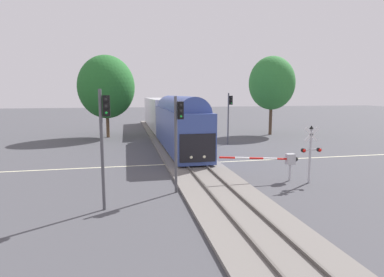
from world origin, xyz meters
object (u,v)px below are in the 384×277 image
(crossing_gate_near, at_px, (283,160))
(maple_right_background, at_px, (272,83))
(crossing_signal_mast, at_px, (311,148))
(traffic_signal_median, at_px, (178,129))
(commuter_train, at_px, (166,116))
(traffic_signal_near_left, at_px, (104,130))
(traffic_signal_far_side, at_px, (230,110))
(oak_behind_train, at_px, (106,87))

(crossing_gate_near, xyz_separation_m, maple_right_background, (9.86, 22.39, 5.71))
(crossing_signal_mast, relative_size, traffic_signal_median, 0.67)
(commuter_train, distance_m, traffic_signal_near_left, 26.47)
(traffic_signal_far_side, height_order, maple_right_background, maple_right_background)
(crossing_gate_near, bearing_deg, traffic_signal_near_left, -164.71)
(crossing_signal_mast, bearing_deg, traffic_signal_median, -178.64)
(commuter_train, height_order, maple_right_background, maple_right_background)
(traffic_signal_near_left, bearing_deg, traffic_signal_far_side, 55.80)
(commuter_train, relative_size, crossing_gate_near, 7.43)
(commuter_train, height_order, traffic_signal_far_side, traffic_signal_far_side)
(crossing_gate_near, bearing_deg, crossing_signal_mast, -28.50)
(oak_behind_train, bearing_deg, crossing_gate_near, -63.00)
(traffic_signal_near_left, height_order, maple_right_background, maple_right_background)
(traffic_signal_far_side, bearing_deg, commuter_train, 130.27)
(crossing_signal_mast, height_order, traffic_signal_far_side, traffic_signal_far_side)
(crossing_gate_near, distance_m, traffic_signal_far_side, 15.60)
(crossing_signal_mast, bearing_deg, oak_behind_train, 118.92)
(crossing_gate_near, relative_size, traffic_signal_far_side, 0.94)
(crossing_signal_mast, xyz_separation_m, oak_behind_train, (-13.78, 24.95, 4.28))
(maple_right_background, bearing_deg, oak_behind_train, 175.47)
(crossing_signal_mast, xyz_separation_m, traffic_signal_median, (-8.56, -0.20, 1.45))
(commuter_train, height_order, crossing_signal_mast, commuter_train)
(crossing_signal_mast, bearing_deg, maple_right_background, 70.14)
(commuter_train, xyz_separation_m, crossing_signal_mast, (6.25, -23.49, -0.50))
(commuter_train, height_order, traffic_signal_median, traffic_signal_median)
(oak_behind_train, bearing_deg, traffic_signal_median, -78.28)
(traffic_signal_far_side, distance_m, oak_behind_train, 16.56)
(traffic_signal_median, bearing_deg, crossing_signal_mast, 1.36)
(oak_behind_train, bearing_deg, traffic_signal_near_left, -87.28)
(commuter_train, bearing_deg, traffic_signal_median, -95.58)
(crossing_gate_near, height_order, crossing_signal_mast, crossing_signal_mast)
(crossing_gate_near, xyz_separation_m, traffic_signal_median, (-7.08, -1.01, 2.31))
(crossing_gate_near, bearing_deg, commuter_train, 101.86)
(maple_right_background, distance_m, oak_behind_train, 22.23)
(commuter_train, xyz_separation_m, traffic_signal_median, (-2.32, -23.69, 0.95))
(commuter_train, distance_m, crossing_gate_near, 23.22)
(commuter_train, xyz_separation_m, crossing_gate_near, (4.77, -22.68, -1.36))
(maple_right_background, bearing_deg, traffic_signal_near_left, -129.41)
(crossing_signal_mast, distance_m, oak_behind_train, 28.82)
(crossing_gate_near, distance_m, maple_right_background, 25.12)
(crossing_gate_near, height_order, traffic_signal_median, traffic_signal_median)
(crossing_gate_near, xyz_separation_m, traffic_signal_near_left, (-11.01, -3.01, 2.55))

